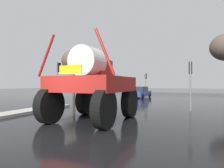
% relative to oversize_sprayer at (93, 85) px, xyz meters
% --- Properties ---
extents(ground_plane, '(120.00, 120.00, 0.00)m').
position_rel_oversize_sprayer_xyz_m(ground_plane, '(-0.52, 14.62, -1.84)').
color(ground_plane, black).
extents(median_island, '(1.39, 8.11, 0.15)m').
position_rel_oversize_sprayer_xyz_m(median_island, '(-5.42, 0.93, -1.77)').
color(median_island, '#B2AFA8').
rests_on(median_island, ground).
extents(oversize_sprayer, '(4.03, 5.11, 4.21)m').
position_rel_oversize_sprayer_xyz_m(oversize_sprayer, '(0.00, 0.00, 0.00)').
color(oversize_sprayer, black).
rests_on(oversize_sprayer, ground).
extents(sedan_ahead, '(2.34, 4.31, 1.52)m').
position_rel_oversize_sprayer_xyz_m(sedan_ahead, '(-1.66, 17.44, -1.13)').
color(sedan_ahead, navy).
rests_on(sedan_ahead, ground).
extents(traffic_signal_near_left, '(0.24, 0.54, 3.91)m').
position_rel_oversize_sprayer_xyz_m(traffic_signal_near_left, '(-6.51, 5.78, 1.01)').
color(traffic_signal_near_left, slate).
rests_on(traffic_signal_near_left, ground).
extents(traffic_signal_near_right, '(0.24, 0.54, 3.54)m').
position_rel_oversize_sprayer_xyz_m(traffic_signal_near_right, '(4.72, 5.79, 0.74)').
color(traffic_signal_near_right, slate).
rests_on(traffic_signal_near_right, ground).
extents(traffic_signal_far_left, '(0.24, 0.55, 3.56)m').
position_rel_oversize_sprayer_xyz_m(traffic_signal_far_left, '(-1.63, 20.86, 0.75)').
color(traffic_signal_far_left, slate).
rests_on(traffic_signal_far_left, ground).
extents(streetlight_far_left, '(1.76, 0.24, 7.31)m').
position_rel_oversize_sprayer_xyz_m(streetlight_far_left, '(-9.47, 17.47, 2.24)').
color(streetlight_far_left, slate).
rests_on(streetlight_far_left, ground).
extents(bare_tree_left, '(3.80, 3.80, 7.13)m').
position_rel_oversize_sprayer_xyz_m(bare_tree_left, '(-12.02, 16.99, 3.62)').
color(bare_tree_left, '#473828').
rests_on(bare_tree_left, ground).
extents(roadside_barrier, '(31.93, 0.24, 0.90)m').
position_rel_oversize_sprayer_xyz_m(roadside_barrier, '(-0.52, 35.19, -1.39)').
color(roadside_barrier, '#59595B').
rests_on(roadside_barrier, ground).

